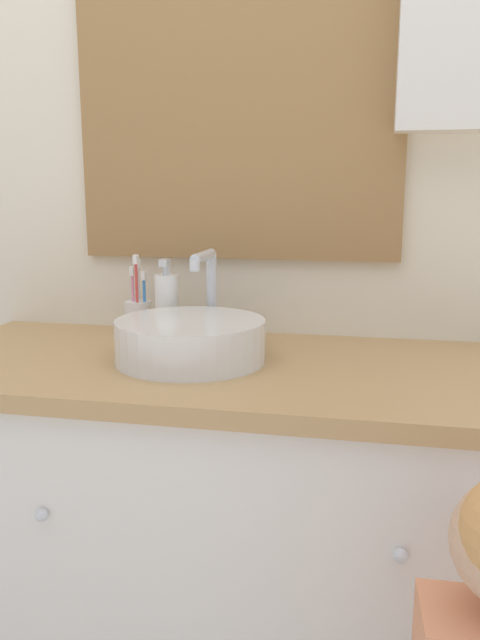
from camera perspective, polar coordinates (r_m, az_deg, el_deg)
wall_back at (r=1.55m, az=3.93°, el=16.72°), size 3.20×0.18×2.50m
vanity_counter at (r=1.45m, az=0.23°, el=-19.43°), size 1.40×0.58×0.81m
sink_basin at (r=1.30m, az=-4.37°, el=-1.64°), size 0.31×0.37×0.22m
toothbrush_holder at (r=1.55m, az=-9.29°, el=0.51°), size 0.07×0.07×0.20m
soap_dispenser at (r=1.49m, az=-6.69°, el=1.30°), size 0.06×0.06×0.19m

